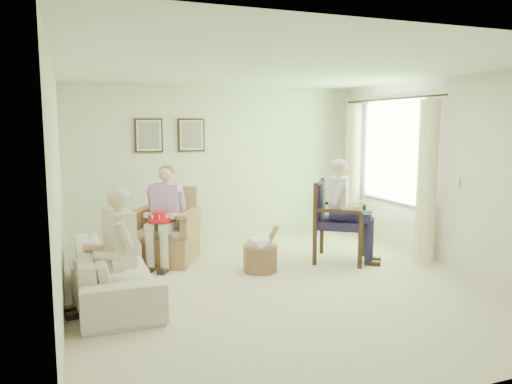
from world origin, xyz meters
The scene contains 19 objects.
floor centered at (0.00, 0.00, 0.00)m, with size 5.50×5.50×0.00m, color beige.
back_wall centered at (0.00, 2.75, 1.30)m, with size 5.00×0.04×2.60m, color silver.
front_wall centered at (0.00, -2.75, 1.30)m, with size 5.00×0.04×2.60m, color silver.
left_wall centered at (-2.50, 0.00, 1.30)m, with size 0.04×5.50×2.60m, color silver.
right_wall centered at (2.50, 0.00, 1.30)m, with size 0.04×5.50×2.60m, color silver.
ceiling centered at (0.00, 0.00, 2.60)m, with size 5.00×5.50×0.02m, color white.
window centered at (2.46, 1.20, 1.58)m, with size 0.13×2.50×1.63m.
curtain_left centered at (2.33, 0.22, 1.15)m, with size 0.34×0.34×2.30m, color #EEE9BA.
curtain_right centered at (2.33, 2.18, 1.15)m, with size 0.34×0.34×2.30m, color #EEE9BA.
framed_print_left centered at (-1.15, 2.71, 1.78)m, with size 0.45×0.05×0.55m.
framed_print_right centered at (-0.45, 2.71, 1.78)m, with size 0.45×0.05×0.55m.
wicker_armchair centered at (-1.13, 1.53, 0.34)m, with size 0.83×0.82×1.06m.
wood_armchair centered at (1.23, 0.80, 0.62)m, with size 0.73×0.69×1.12m.
sofa centered at (-1.95, 0.24, 0.31)m, with size 0.82×2.09×0.61m, color beige.
person_wicker centered at (-1.13, 1.39, 0.80)m, with size 0.40×0.63×1.36m.
person_dark centered at (1.23, 0.62, 0.87)m, with size 0.40×0.62×1.45m.
person_sofa centered at (-1.95, -0.09, 0.72)m, with size 0.42×0.63×1.27m.
red_hat centered at (-1.26, 1.22, 0.71)m, with size 0.32×0.32×0.14m.
hatbox centered at (-0.04, 0.60, 0.26)m, with size 0.50×0.50×0.67m.
Camera 1 is at (-2.40, -5.45, 1.96)m, focal length 35.00 mm.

